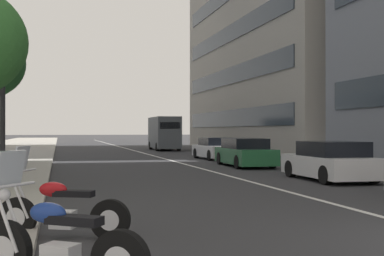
% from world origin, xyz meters
% --- Properties ---
extents(lane_centre_stripe, '(110.00, 0.16, 0.01)m').
position_xyz_m(lane_centre_stripe, '(35.00, 0.00, 0.00)').
color(lane_centre_stripe, silver).
rests_on(lane_centre_stripe, ground).
extents(motorcycle_far_end_row, '(1.37, 1.86, 1.50)m').
position_xyz_m(motorcycle_far_end_row, '(-0.30, 6.26, 0.45)').
color(motorcycle_far_end_row, black).
rests_on(motorcycle_far_end_row, ground).
extents(motorcycle_under_tarp, '(1.02, 2.07, 1.48)m').
position_xyz_m(motorcycle_under_tarp, '(2.23, 6.22, 0.44)').
color(motorcycle_under_tarp, black).
rests_on(motorcycle_under_tarp, ground).
extents(car_mid_block_traffic, '(4.17, 2.04, 1.35)m').
position_xyz_m(car_mid_block_traffic, '(9.71, -2.86, 0.64)').
color(car_mid_block_traffic, silver).
rests_on(car_mid_block_traffic, ground).
extents(car_lead_in_lane, '(4.72, 1.99, 1.35)m').
position_xyz_m(car_lead_in_lane, '(16.88, -2.40, 0.65)').
color(car_lead_in_lane, '#236038').
rests_on(car_lead_in_lane, ground).
extents(car_following_behind, '(4.23, 2.03, 1.29)m').
position_xyz_m(car_following_behind, '(23.14, -2.94, 0.61)').
color(car_following_behind, silver).
rests_on(car_following_behind, ground).
extents(delivery_van_ahead, '(5.96, 2.21, 2.89)m').
position_xyz_m(delivery_van_ahead, '(37.71, -2.69, 1.54)').
color(delivery_van_ahead, '#4C5156').
rests_on(delivery_van_ahead, ground).
extents(street_lamp_with_banners, '(1.26, 2.15, 8.53)m').
position_xyz_m(street_lamp_with_banners, '(12.46, 7.84, 5.15)').
color(street_lamp_with_banners, '#232326').
rests_on(street_lamp_with_banners, sidewalk_right_plaza).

